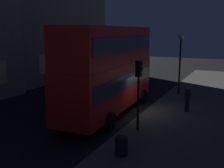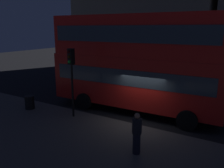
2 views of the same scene
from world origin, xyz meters
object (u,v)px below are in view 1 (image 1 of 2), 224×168
Objects in this scene: litter_bin at (121,146)px; street_lamp at (181,47)px; double_decker_bus at (109,67)px; traffic_light_far_side at (124,58)px; traffic_light_near_kerb at (139,81)px; pedestrian at (187,99)px.

street_lamp is at bearing 1.28° from litter_bin.
double_decker_bus is at bearing 158.02° from street_lamp.
street_lamp reaches higher than traffic_light_far_side.
traffic_light_far_side is 0.76× the size of street_lamp.
double_decker_bus is 8.12m from street_lamp.
street_lamp is at bearing 5.64° from traffic_light_near_kerb.
double_decker_bus is 9.70m from traffic_light_far_side.
litter_bin is at bearing -166.60° from traffic_light_near_kerb.
double_decker_bus is at bearing 57.12° from traffic_light_near_kerb.
traffic_light_near_kerb is 2.24× the size of pedestrian.
litter_bin is (-3.16, -0.40, -2.35)m from traffic_light_near_kerb.
street_lamp is (9.85, -0.11, 1.23)m from traffic_light_near_kerb.
traffic_light_near_kerb is 0.97× the size of traffic_light_far_side.
pedestrian is (2.41, -4.66, -2.21)m from double_decker_bus.
traffic_light_near_kerb is 12.99m from traffic_light_far_side.
pedestrian is at bearing -64.70° from double_decker_bus.
traffic_light_far_side is 4.79× the size of litter_bin.
double_decker_bus reaches higher than pedestrian.
traffic_light_near_kerb is at bearing 23.06° from pedestrian.
litter_bin is at bearing 33.47° from pedestrian.
traffic_light_far_side is at bearing 15.21° from double_decker_bus.
pedestrian is 8.07m from litter_bin.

